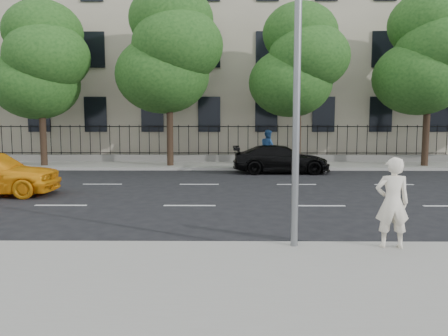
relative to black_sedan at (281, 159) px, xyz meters
name	(u,v)px	position (x,y,z in m)	size (l,w,h in m)	color
ground	(181,225)	(-3.83, -10.93, -0.70)	(120.00, 120.00, 0.00)	black
near_sidewalk	(154,280)	(-3.83, -14.93, -0.62)	(60.00, 4.00, 0.15)	gray
far_sidewalk	(207,165)	(-3.83, 3.07, -0.62)	(60.00, 4.00, 0.15)	gray
lane_markings	(195,193)	(-3.83, -6.18, -0.69)	(49.60, 4.62, 0.01)	silver
masonry_building	(212,35)	(-3.83, 12.02, 8.32)	(34.60, 12.11, 18.50)	beige
iron_fence	(208,153)	(-3.83, 4.77, -0.05)	(30.00, 0.50, 2.20)	slate
tree_b	(42,61)	(-12.79, 2.43, 5.15)	(5.53, 5.12, 8.97)	#382619
tree_c	(170,50)	(-5.79, 2.43, 5.71)	(5.89, 5.50, 9.80)	#382619
tree_d	(299,61)	(1.21, 2.43, 5.14)	(5.34, 4.94, 8.84)	#382619
tree_e	(429,54)	(8.21, 2.43, 5.50)	(5.71, 5.31, 9.46)	#382619
black_sedan	(281,159)	(0.00, 0.00, 0.00)	(1.95, 4.80, 1.39)	black
woman_near	(392,203)	(0.54, -13.33, 0.34)	(0.65, 0.42, 1.78)	white
pedestrian_far	(268,147)	(-0.39, 2.74, 0.43)	(0.95, 0.74, 1.96)	navy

